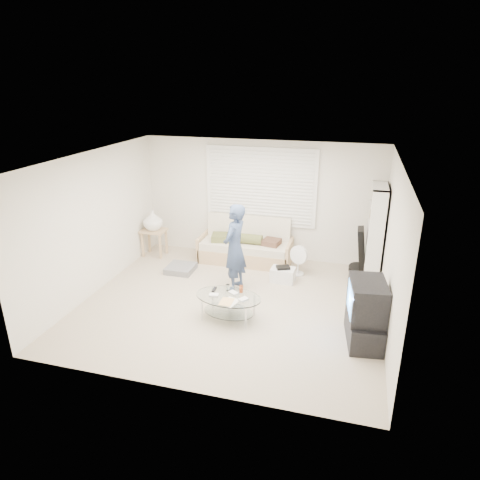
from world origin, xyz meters
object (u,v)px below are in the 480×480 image
(tv_unit, at_px, (365,313))
(coffee_table, at_px, (229,300))
(bookshelf, at_px, (375,234))
(futon_sofa, at_px, (246,247))

(tv_unit, height_order, coffee_table, tv_unit)
(bookshelf, height_order, tv_unit, bookshelf)
(futon_sofa, relative_size, tv_unit, 2.00)
(bookshelf, distance_m, coffee_table, 3.11)
(bookshelf, bearing_deg, tv_unit, -93.29)
(bookshelf, distance_m, tv_unit, 2.23)
(futon_sofa, relative_size, bookshelf, 1.04)
(futon_sofa, height_order, tv_unit, tv_unit)
(bookshelf, xyz_separation_m, tv_unit, (-0.13, -2.18, -0.46))
(tv_unit, distance_m, coffee_table, 2.10)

